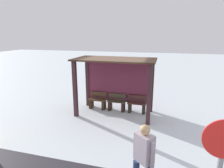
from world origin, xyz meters
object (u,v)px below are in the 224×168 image
object	(u,v)px
bench_left_inside	(98,102)
bench_center_inside	(117,104)
person_walking	(144,155)
bus_shelter	(116,75)
bench_right_inside	(137,106)

from	to	relation	value
bench_left_inside	bench_center_inside	bearing A→B (deg)	0.10
bench_left_inside	bench_center_inside	world-z (taller)	bench_left_inside
person_walking	bench_center_inside	bearing A→B (deg)	110.96
bus_shelter	bench_left_inside	bearing A→B (deg)	173.07
bench_right_inside	person_walking	xyz separation A→B (m)	(0.78, -4.45, 0.61)
bench_left_inside	bus_shelter	bearing A→B (deg)	-6.93
bench_center_inside	bench_right_inside	size ratio (longest dim) A/B	1.00
bus_shelter	bench_right_inside	size ratio (longest dim) A/B	4.08
bench_left_inside	bench_right_inside	size ratio (longest dim) A/B	1.00
bus_shelter	bench_left_inside	distance (m)	1.63
bus_shelter	bench_right_inside	xyz separation A→B (m)	(0.92, 0.11, -1.35)
bench_left_inside	person_walking	distance (m)	5.20
bench_center_inside	bench_right_inside	distance (m)	0.92
bench_right_inside	person_walking	world-z (taller)	person_walking
bus_shelter	bench_left_inside	size ratio (longest dim) A/B	4.08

